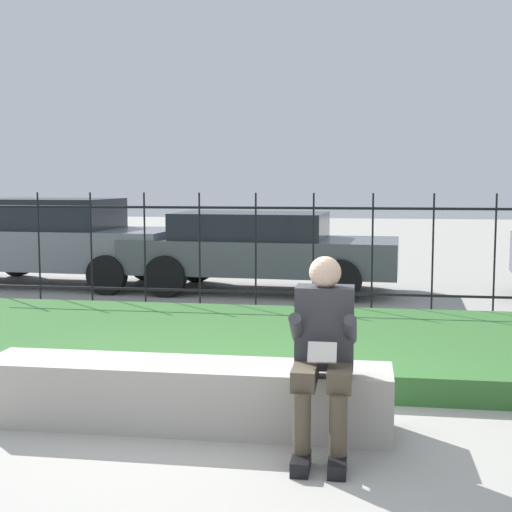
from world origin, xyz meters
TOP-DOWN VIEW (x-y plane):
  - ground_plane at (0.00, 0.00)m, footprint 60.00×60.00m
  - stone_bench at (-0.23, 0.00)m, footprint 2.92×0.53m
  - person_seated_reader at (0.77, -0.30)m, footprint 0.42×0.73m
  - grass_berm at (0.00, 2.24)m, footprint 10.94×3.09m
  - iron_fence at (-0.00, 4.25)m, footprint 8.94×0.03m
  - car_parked_left at (-4.20, 6.61)m, footprint 4.18×2.10m
  - car_parked_center at (-0.65, 6.38)m, footprint 4.36×2.05m

SIDE VIEW (x-z plane):
  - ground_plane at x=0.00m, z-range 0.00..0.00m
  - grass_berm at x=0.00m, z-range 0.00..0.23m
  - stone_bench at x=-0.23m, z-range -0.03..0.44m
  - car_parked_center at x=-0.65m, z-range 0.06..1.32m
  - person_seated_reader at x=0.77m, z-range 0.06..1.32m
  - car_parked_left at x=-4.20m, z-range 0.04..1.50m
  - iron_fence at x=0.00m, z-range 0.04..1.65m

